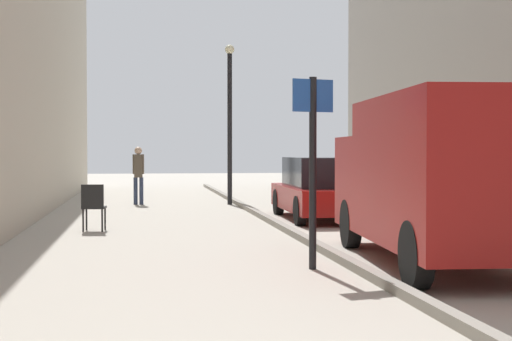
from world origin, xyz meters
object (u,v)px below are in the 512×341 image
at_px(pedestrian_main_foreground, 138,171).
at_px(lamp_post, 230,113).
at_px(street_sign_post, 313,155).
at_px(parked_car, 323,189).
at_px(cafe_chair_near_window, 93,204).
at_px(delivery_van, 440,176).

xyz_separation_m(pedestrian_main_foreground, lamp_post, (2.70, -0.42, 1.73)).
bearing_deg(street_sign_post, parked_car, -119.19).
bearing_deg(parked_car, cafe_chair_near_window, -158.46).
bearing_deg(delivery_van, pedestrian_main_foreground, 112.79).
bearing_deg(lamp_post, street_sign_post, -91.48).
height_order(pedestrian_main_foreground, cafe_chair_near_window, pedestrian_main_foreground).
bearing_deg(delivery_van, parked_car, 93.86).
height_order(delivery_van, cafe_chair_near_window, delivery_van).
bearing_deg(cafe_chair_near_window, pedestrian_main_foreground, 89.47).
xyz_separation_m(street_sign_post, cafe_chair_near_window, (-3.24, 5.34, -1.00)).
bearing_deg(delivery_van, street_sign_post, -171.74).
relative_size(delivery_van, cafe_chair_near_window, 5.82).
height_order(delivery_van, parked_car, delivery_van).
xyz_separation_m(delivery_van, parked_car, (0.05, 7.13, -0.55)).
bearing_deg(lamp_post, parked_car, -72.61).
distance_m(lamp_post, cafe_chair_near_window, 8.17).
distance_m(delivery_van, parked_car, 7.16).
relative_size(pedestrian_main_foreground, street_sign_post, 0.66).
distance_m(street_sign_post, cafe_chair_near_window, 6.33).
bearing_deg(parked_car, street_sign_post, -103.69).
distance_m(pedestrian_main_foreground, delivery_van, 13.35).
xyz_separation_m(parked_car, street_sign_post, (-1.92, -7.27, 0.83)).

